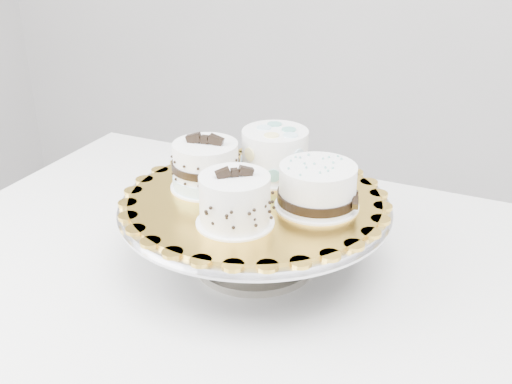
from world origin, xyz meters
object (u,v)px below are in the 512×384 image
(cake_dots, at_px, (275,153))
(cake_stand, at_px, (255,221))
(cake_swirl, at_px, (235,201))
(table, at_px, (266,307))
(cake_banded, at_px, (206,167))
(cake_ribbon, at_px, (318,188))
(cake_board, at_px, (255,199))

(cake_dots, bearing_deg, cake_stand, -88.91)
(cake_swirl, height_order, cake_dots, cake_swirl)
(table, xyz_separation_m, cake_banded, (-0.10, 0.00, 0.23))
(cake_swirl, xyz_separation_m, cake_banded, (-0.09, 0.09, -0.00))
(table, relative_size, cake_ribbon, 9.00)
(cake_swirl, relative_size, cake_ribbon, 1.00)
(cake_stand, relative_size, cake_banded, 3.69)
(cake_board, bearing_deg, cake_banded, 175.36)
(cake_stand, distance_m, cake_dots, 0.12)
(table, bearing_deg, cake_swirl, -94.50)
(cake_stand, height_order, cake_dots, cake_dots)
(cake_ribbon, bearing_deg, cake_swirl, -149.34)
(table, relative_size, cake_banded, 10.91)
(cake_board, height_order, cake_swirl, cake_swirl)
(table, height_order, cake_dots, cake_dots)
(table, relative_size, cake_board, 3.21)
(cake_stand, bearing_deg, cake_ribbon, 2.78)
(cake_stand, distance_m, cake_banded, 0.11)
(cake_board, height_order, cake_dots, cake_dots)
(table, relative_size, cake_stand, 2.96)
(cake_banded, bearing_deg, cake_dots, 38.26)
(table, bearing_deg, cake_stand, -158.12)
(cake_dots, bearing_deg, cake_banded, -134.70)
(cake_board, xyz_separation_m, cake_swirl, (0.00, -0.09, 0.04))
(cake_ribbon, bearing_deg, table, 165.60)
(cake_banded, bearing_deg, table, -6.13)
(cake_banded, relative_size, cake_ribbon, 0.82)
(cake_banded, xyz_separation_m, cake_dots, (0.08, 0.08, 0.01))
(cake_board, relative_size, cake_banded, 3.40)
(cake_stand, distance_m, cake_swirl, 0.11)
(cake_stand, relative_size, cake_ribbon, 3.05)
(table, xyz_separation_m, cake_swirl, (-0.01, -0.09, 0.23))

